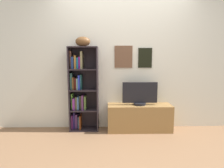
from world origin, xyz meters
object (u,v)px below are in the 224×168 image
(bookshelf, at_px, (81,90))
(television, at_px, (140,94))
(tv_stand, at_px, (139,118))
(football, at_px, (83,42))

(bookshelf, height_order, television, bookshelf)
(tv_stand, bearing_deg, football, 177.17)
(football, height_order, television, football)
(bookshelf, relative_size, television, 2.43)
(football, bearing_deg, bookshelf, 150.16)
(bookshelf, height_order, football, football)
(football, xyz_separation_m, television, (1.00, -0.05, -0.92))
(tv_stand, relative_size, television, 1.85)
(bookshelf, relative_size, football, 5.87)
(football, distance_m, tv_stand, 1.68)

